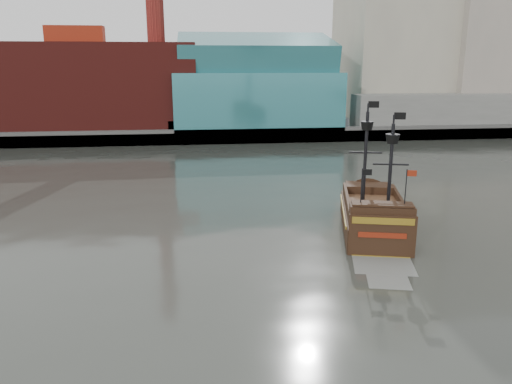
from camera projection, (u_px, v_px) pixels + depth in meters
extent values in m
plane|color=#2D302A|center=(233.00, 330.00, 26.37)|extent=(400.00, 400.00, 0.00)
cube|color=slate|center=(201.00, 120.00, 114.45)|extent=(220.00, 60.00, 2.00)
cube|color=#4C4C49|center=(204.00, 137.00, 86.05)|extent=(220.00, 1.00, 2.60)
cube|color=maroon|center=(80.00, 86.00, 90.44)|extent=(42.00, 18.00, 15.00)
cube|color=teal|center=(256.00, 100.00, 93.02)|extent=(30.00, 16.00, 10.00)
cube|color=#B7B097|center=(395.00, 5.00, 101.72)|extent=(20.00, 22.00, 46.00)
cube|color=#A29588|center=(487.00, 25.00, 101.07)|extent=(18.00, 18.00, 38.00)
cube|color=#B7B097|center=(408.00, 0.00, 118.50)|extent=(24.00, 20.00, 52.00)
cube|color=slate|center=(457.00, 110.00, 94.29)|extent=(40.00, 6.00, 6.00)
cube|color=teal|center=(256.00, 55.00, 91.01)|extent=(28.00, 14.94, 8.78)
cube|color=black|center=(373.00, 223.00, 42.08)|extent=(7.64, 12.60, 2.55)
cube|color=#50341D|center=(374.00, 207.00, 41.72)|extent=(6.88, 11.34, 0.29)
cube|color=black|center=(369.00, 189.00, 46.15)|extent=(4.61, 3.30, 0.98)
cube|color=black|center=(382.00, 217.00, 36.65)|extent=(4.90, 2.67, 1.76)
cube|color=black|center=(382.00, 241.00, 36.18)|extent=(4.71, 1.42, 3.92)
cube|color=olive|center=(383.00, 221.00, 35.65)|extent=(4.29, 1.16, 0.49)
cube|color=maroon|center=(382.00, 235.00, 35.92)|extent=(3.34, 0.92, 0.39)
cylinder|color=black|center=(365.00, 157.00, 42.23)|extent=(0.33, 0.33, 7.64)
cylinder|color=black|center=(390.00, 169.00, 39.00)|extent=(0.33, 0.33, 7.05)
cone|color=black|center=(367.00, 126.00, 41.56)|extent=(1.31, 1.31, 0.69)
cone|color=black|center=(392.00, 139.00, 38.41)|extent=(1.31, 1.31, 0.69)
cube|color=black|center=(374.00, 104.00, 41.06)|extent=(0.86, 0.25, 0.54)
cube|color=black|center=(400.00, 116.00, 37.91)|extent=(0.86, 0.25, 0.54)
cube|color=#989E99|center=(383.00, 265.00, 34.89)|extent=(4.90, 4.44, 0.02)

